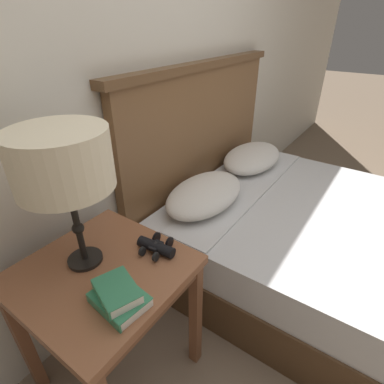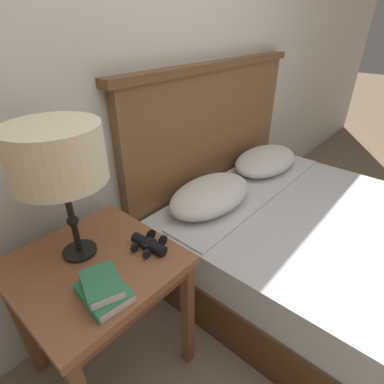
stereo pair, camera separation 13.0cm
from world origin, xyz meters
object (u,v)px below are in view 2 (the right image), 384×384
(nightstand, at_px, (97,278))
(book_on_nightstand, at_px, (104,293))
(book_stacked_on_top, at_px, (101,284))
(bed, at_px, (317,245))
(binoculars_pair, at_px, (149,244))
(table_lamp, at_px, (57,156))

(nightstand, xyz_separation_m, book_on_nightstand, (-0.07, -0.18, 0.11))
(nightstand, relative_size, book_stacked_on_top, 3.57)
(bed, relative_size, book_on_nightstand, 9.69)
(nightstand, bearing_deg, bed, -23.38)
(bed, distance_m, binoculars_pair, 1.11)
(nightstand, bearing_deg, table_lamp, 92.14)
(nightstand, xyz_separation_m, binoculars_pair, (0.19, -0.10, 0.11))
(bed, height_order, binoculars_pair, bed)
(bed, xyz_separation_m, book_on_nightstand, (-1.23, 0.33, 0.39))
(book_stacked_on_top, distance_m, binoculars_pair, 0.27)
(bed, relative_size, binoculars_pair, 11.43)
(book_stacked_on_top, bearing_deg, bed, -15.16)
(table_lamp, bearing_deg, binoculars_pair, -43.81)
(binoculars_pair, bearing_deg, book_stacked_on_top, -166.57)
(book_on_nightstand, relative_size, binoculars_pair, 1.18)
(nightstand, distance_m, bed, 1.29)
(book_on_nightstand, distance_m, binoculars_pair, 0.27)
(nightstand, distance_m, book_stacked_on_top, 0.23)
(nightstand, relative_size, binoculars_pair, 4.10)
(bed, bearing_deg, book_stacked_on_top, 164.84)
(bed, height_order, book_stacked_on_top, bed)
(table_lamp, xyz_separation_m, book_on_nightstand, (-0.07, -0.26, -0.40))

